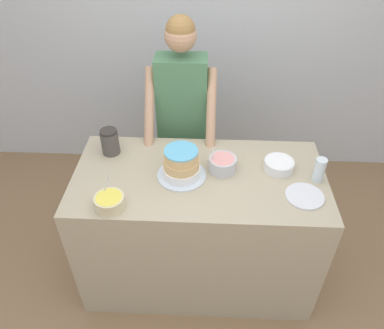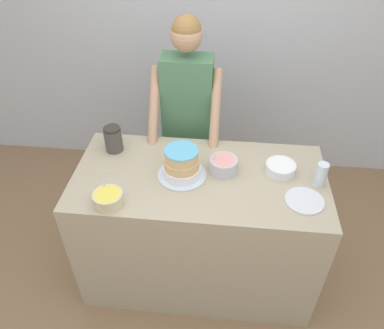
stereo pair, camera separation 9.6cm
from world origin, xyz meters
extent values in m
plane|color=#93704C|center=(0.00, 0.00, 0.00)|extent=(14.00, 14.00, 0.00)
cube|color=silver|center=(0.00, 1.78, 1.30)|extent=(10.00, 0.05, 2.60)
cube|color=tan|center=(0.00, 0.38, 0.47)|extent=(1.53, 0.76, 0.94)
cylinder|color=#2D2D38|center=(-0.22, 0.98, 0.41)|extent=(0.10, 0.10, 0.82)
cylinder|color=#2D2D38|center=(-0.07, 0.98, 0.41)|extent=(0.10, 0.10, 0.82)
cube|color=#4C7F56|center=(-0.14, 0.98, 1.12)|extent=(0.35, 0.19, 0.61)
cylinder|color=tan|center=(-0.35, 0.82, 1.12)|extent=(0.06, 0.39, 0.51)
cylinder|color=tan|center=(0.06, 0.82, 1.12)|extent=(0.06, 0.39, 0.51)
sphere|color=tan|center=(-0.14, 0.98, 1.57)|extent=(0.20, 0.20, 0.20)
sphere|color=olive|center=(-0.14, 0.98, 1.60)|extent=(0.19, 0.19, 0.19)
cylinder|color=silver|center=(-0.11, 0.37, 0.95)|extent=(0.29, 0.29, 0.01)
cylinder|color=white|center=(-0.11, 0.37, 0.98)|extent=(0.22, 0.22, 0.06)
cylinder|color=#DBB275|center=(-0.11, 0.37, 1.04)|extent=(0.21, 0.21, 0.06)
cylinder|color=#DBB275|center=(-0.11, 0.37, 1.10)|extent=(0.20, 0.20, 0.06)
cylinder|color=#60B7E0|center=(-0.11, 0.37, 1.13)|extent=(0.20, 0.20, 0.01)
cylinder|color=white|center=(0.48, 0.46, 0.98)|extent=(0.18, 0.18, 0.06)
cylinder|color=white|center=(0.48, 0.46, 1.00)|extent=(0.15, 0.15, 0.01)
cylinder|color=beige|center=(-0.48, 0.10, 0.98)|extent=(0.17, 0.17, 0.07)
cylinder|color=#F2DB4C|center=(-0.48, 0.10, 1.01)|extent=(0.14, 0.14, 0.01)
cylinder|color=silver|center=(-0.50, 0.15, 1.04)|extent=(0.08, 0.04, 0.17)
cylinder|color=silver|center=(0.14, 0.44, 0.99)|extent=(0.17, 0.17, 0.09)
cylinder|color=pink|center=(0.14, 0.44, 1.03)|extent=(0.14, 0.14, 0.01)
cylinder|color=silver|center=(0.08, 0.42, 1.03)|extent=(0.03, 0.07, 0.16)
cylinder|color=silver|center=(0.70, 0.37, 1.02)|extent=(0.07, 0.07, 0.15)
cylinder|color=silver|center=(0.60, 0.22, 0.95)|extent=(0.22, 0.22, 0.01)
cylinder|color=#4C4742|center=(-0.58, 0.58, 1.02)|extent=(0.11, 0.11, 0.15)
cylinder|color=#322D28|center=(-0.58, 0.58, 1.11)|extent=(0.10, 0.10, 0.02)
camera|label=1|loc=(0.03, -1.32, 2.42)|focal=35.00mm
camera|label=2|loc=(0.13, -1.31, 2.42)|focal=35.00mm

